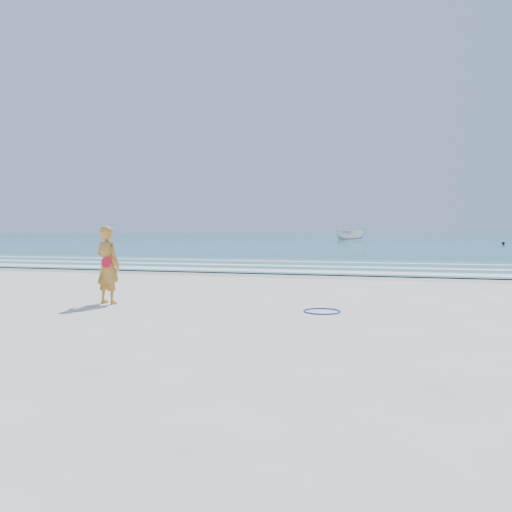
# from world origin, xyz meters

# --- Properties ---
(ground) EXTENTS (400.00, 400.00, 0.00)m
(ground) POSITION_xyz_m (0.00, 0.00, 0.00)
(ground) COLOR silver
(ground) RESTS_ON ground
(wet_sand) EXTENTS (400.00, 2.40, 0.00)m
(wet_sand) POSITION_xyz_m (0.00, 9.00, 0.00)
(wet_sand) COLOR #B2A893
(wet_sand) RESTS_ON ground
(ocean) EXTENTS (400.00, 190.00, 0.04)m
(ocean) POSITION_xyz_m (0.00, 105.00, 0.02)
(ocean) COLOR #19727F
(ocean) RESTS_ON ground
(shallow) EXTENTS (400.00, 10.00, 0.01)m
(shallow) POSITION_xyz_m (0.00, 14.00, 0.04)
(shallow) COLOR #59B7AD
(shallow) RESTS_ON ocean
(foam_near) EXTENTS (400.00, 1.40, 0.01)m
(foam_near) POSITION_xyz_m (0.00, 10.30, 0.05)
(foam_near) COLOR white
(foam_near) RESTS_ON shallow
(foam_mid) EXTENTS (400.00, 0.90, 0.01)m
(foam_mid) POSITION_xyz_m (0.00, 13.20, 0.05)
(foam_mid) COLOR white
(foam_mid) RESTS_ON shallow
(foam_far) EXTENTS (400.00, 0.60, 0.01)m
(foam_far) POSITION_xyz_m (0.00, 16.50, 0.05)
(foam_far) COLOR white
(foam_far) RESTS_ON shallow
(hoop) EXTENTS (0.83, 0.83, 0.03)m
(hoop) POSITION_xyz_m (2.73, 0.56, 0.01)
(hoop) COLOR #0A31C4
(hoop) RESTS_ON ground
(boat) EXTENTS (5.45, 3.23, 1.98)m
(boat) POSITION_xyz_m (-2.41, 74.02, 1.03)
(boat) COLOR silver
(boat) RESTS_ON ocean
(buoy) EXTENTS (0.34, 0.34, 0.34)m
(buoy) POSITION_xyz_m (16.83, 54.02, 0.21)
(buoy) COLOR black
(buoy) RESTS_ON ocean
(woman) EXTENTS (0.77, 0.61, 1.86)m
(woman) POSITION_xyz_m (-2.37, 0.40, 0.93)
(woman) COLOR #CA832F
(woman) RESTS_ON ground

